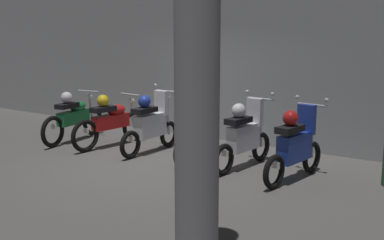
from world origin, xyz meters
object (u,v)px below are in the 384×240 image
motorbike_slot_0 (74,117)px  support_pillar (197,101)px  motorbike_slot_5 (295,145)px  motorbike_slot_3 (195,129)px  motorbike_slot_1 (111,121)px  motorbike_slot_4 (244,135)px  motorbike_slot_2 (151,124)px

motorbike_slot_0 → support_pillar: support_pillar is taller
support_pillar → motorbike_slot_5: bearing=93.2°
motorbike_slot_3 → support_pillar: support_pillar is taller
motorbike_slot_1 → motorbike_slot_3: (1.99, 0.09, 0.04)m
motorbike_slot_3 → motorbike_slot_1: bearing=-177.4°
motorbike_slot_3 → motorbike_slot_4: motorbike_slot_4 is taller
motorbike_slot_0 → motorbike_slot_4: bearing=2.9°
motorbike_slot_1 → motorbike_slot_3: size_ratio=1.17×
motorbike_slot_0 → motorbike_slot_5: 4.99m
motorbike_slot_2 → motorbike_slot_3: size_ratio=1.01×
motorbike_slot_2 → support_pillar: size_ratio=0.51×
motorbike_slot_4 → support_pillar: 3.67m
support_pillar → motorbike_slot_4: bearing=109.5°
motorbike_slot_0 → motorbike_slot_2: 2.00m
motorbike_slot_4 → support_pillar: bearing=-70.5°
support_pillar → motorbike_slot_0: bearing=149.0°
motorbike_slot_2 → motorbike_slot_4: bearing=1.5°
motorbike_slot_4 → motorbike_slot_1: bearing=-177.8°
motorbike_slot_0 → motorbike_slot_5: motorbike_slot_5 is taller
motorbike_slot_2 → motorbike_slot_5: bearing=-2.6°
motorbike_slot_4 → motorbike_slot_5: bearing=-10.8°
motorbike_slot_1 → motorbike_slot_5: 3.99m
motorbike_slot_3 → support_pillar: bearing=-56.5°
motorbike_slot_2 → motorbike_slot_3: bearing=1.8°
motorbike_slot_0 → motorbike_slot_1: 1.00m
motorbike_slot_2 → support_pillar: (3.17, -3.25, 1.09)m
motorbike_slot_3 → motorbike_slot_4: bearing=1.2°
motorbike_slot_5 → support_pillar: size_ratio=0.51×
motorbike_slot_5 → support_pillar: bearing=-86.8°
motorbike_slot_3 → motorbike_slot_5: 2.01m
motorbike_slot_1 → motorbike_slot_4: (2.99, 0.11, 0.04)m
motorbike_slot_1 → support_pillar: (4.16, -3.19, 1.13)m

